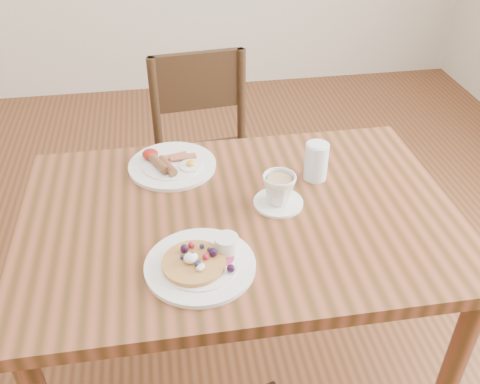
{
  "coord_description": "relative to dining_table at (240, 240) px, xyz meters",
  "views": [
    {
      "loc": [
        -0.19,
        -1.14,
        1.65
      ],
      "look_at": [
        0.0,
        0.0,
        0.82
      ],
      "focal_mm": 40.0,
      "sensor_mm": 36.0,
      "label": 1
    }
  ],
  "objects": [
    {
      "name": "ground",
      "position": [
        0.0,
        0.0,
        -0.65
      ],
      "size": [
        5.0,
        5.0,
        0.0
      ],
      "primitive_type": "plane",
      "color": "#572F18",
      "rests_on": "ground"
    },
    {
      "name": "dining_table",
      "position": [
        0.0,
        0.0,
        0.0
      ],
      "size": [
        1.2,
        0.8,
        0.75
      ],
      "color": "brown",
      "rests_on": "ground"
    },
    {
      "name": "chair_far",
      "position": [
        -0.02,
        0.73,
        -0.16
      ],
      "size": [
        0.46,
        0.46,
        0.88
      ],
      "rotation": [
        0.0,
        0.0,
        3.23
      ],
      "color": "#312112",
      "rests_on": "ground"
    },
    {
      "name": "pancake_plate",
      "position": [
        -0.13,
        -0.19,
        0.11
      ],
      "size": [
        0.27,
        0.27,
        0.06
      ],
      "color": "white",
      "rests_on": "dining_table"
    },
    {
      "name": "breakfast_plate",
      "position": [
        -0.17,
        0.26,
        0.11
      ],
      "size": [
        0.27,
        0.27,
        0.04
      ],
      "color": "white",
      "rests_on": "dining_table"
    },
    {
      "name": "teacup_saucer",
      "position": [
        0.11,
        0.02,
        0.14
      ],
      "size": [
        0.14,
        0.14,
        0.09
      ],
      "color": "white",
      "rests_on": "dining_table"
    },
    {
      "name": "water_glass",
      "position": [
        0.25,
        0.13,
        0.16
      ],
      "size": [
        0.07,
        0.07,
        0.11
      ],
      "primitive_type": "cylinder",
      "color": "silver",
      "rests_on": "dining_table"
    }
  ]
}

